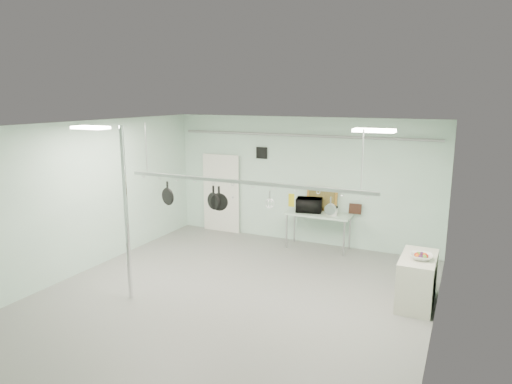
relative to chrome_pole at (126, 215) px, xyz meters
The scene contains 25 objects.
floor 2.41m from the chrome_pole, 19.44° to the left, with size 8.00×8.00×0.00m, color gray.
ceiling 2.40m from the chrome_pole, 19.44° to the left, with size 7.00×8.00×0.02m, color silver.
back_wall 4.89m from the chrome_pole, 69.68° to the left, with size 7.00×0.02×3.20m, color silver.
right_wall 5.22m from the chrome_pole, ahead, with size 0.02×8.00×3.20m, color silver.
door 4.61m from the chrome_pole, 97.53° to the left, with size 1.10×0.10×2.20m, color silver.
wall_vent 4.65m from the chrome_pole, 82.52° to the left, with size 0.30×0.04×0.30m, color black.
conduit_pipe 4.95m from the chrome_pole, 69.30° to the left, with size 0.07×0.07×6.60m, color gray.
chrome_pole is the anchor object (origin of this frame).
prep_table 4.85m from the chrome_pole, 61.29° to the left, with size 1.60×0.70×0.91m.
side_cabinet 5.37m from the chrome_pole, 22.41° to the left, with size 0.60×1.20×0.90m, color beige.
pot_rack 2.19m from the chrome_pole, 25.35° to the left, with size 4.80×0.06×1.00m.
light_panel_left 1.65m from the chrome_pole, 158.20° to the right, with size 0.65×0.30×0.05m, color white.
light_panel_right 4.55m from the chrome_pole, 16.31° to the left, with size 0.65×0.30×0.05m, color white.
microwave 4.72m from the chrome_pole, 64.07° to the left, with size 0.62×0.42×0.34m, color black.
coffee_canister 4.96m from the chrome_pole, 56.53° to the left, with size 0.15×0.15×0.20m, color silver.
painting_large 5.06m from the chrome_pole, 63.13° to the left, with size 0.78×0.05×0.58m, color #C68535.
painting_small 5.51m from the chrome_pole, 55.26° to the left, with size 0.30×0.04×0.25m, color black.
fruit_bowl 5.29m from the chrome_pole, 20.99° to the left, with size 0.39×0.39×0.09m, color silver.
skillet_left 0.98m from the chrome_pole, 73.46° to the left, with size 0.34×0.06×0.44m, color black, non-canonical shape.
skillet_mid 1.60m from the chrome_pole, 34.79° to the left, with size 0.32×0.06×0.43m, color black, non-canonical shape.
skillet_right 1.69m from the chrome_pole, 32.50° to the left, with size 0.33×0.06×0.47m, color black, non-canonical shape.
whisk 2.61m from the chrome_pole, 20.33° to the left, with size 0.17×0.17×0.34m, color #ADADB2, non-canonical shape.
grater 2.99m from the chrome_pole, 17.64° to the left, with size 0.10×0.02×0.24m, color yellow, non-canonical shape.
saucepan 3.64m from the chrome_pole, 14.36° to the left, with size 0.18×0.10×0.31m, color silver, non-canonical shape.
fruit_cluster 5.28m from the chrome_pole, 20.99° to the left, with size 0.24×0.24×0.09m, color #A31B0F, non-canonical shape.
Camera 1 is at (3.80, -6.79, 3.69)m, focal length 32.00 mm.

